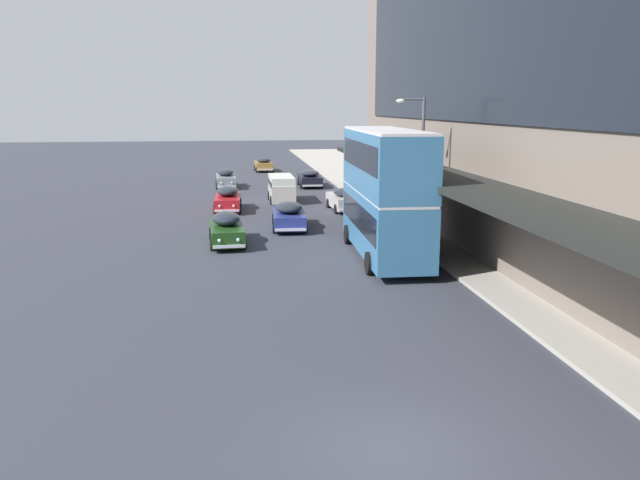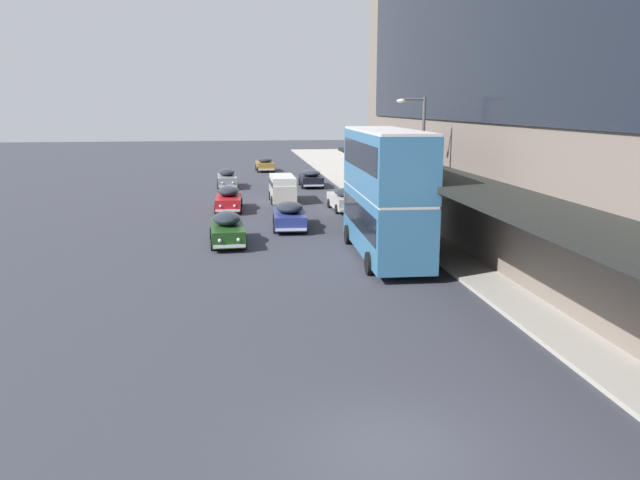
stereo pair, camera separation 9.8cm
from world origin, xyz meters
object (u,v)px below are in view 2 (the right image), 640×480
object	(u,v)px
sedan_second_near	(290,215)
vw_van	(282,187)
transit_bus_kerbside_front	(385,190)
sedan_trailing_mid	(227,229)
sedan_oncoming_rear	(227,178)
sedan_lead_mid	(345,199)
sedan_oncoming_front	(265,164)
sedan_lead_near	(229,199)
sedan_second_mid	(311,178)
street_lamp	(419,161)

from	to	relation	value
sedan_second_near	vw_van	size ratio (longest dim) A/B	1.07
transit_bus_kerbside_front	sedan_second_near	world-z (taller)	transit_bus_kerbside_front
sedan_trailing_mid	vw_van	distance (m)	14.99
sedan_second_near	sedan_oncoming_rear	size ratio (longest dim) A/B	1.03
sedan_second_near	sedan_lead_mid	world-z (taller)	sedan_second_near
sedan_oncoming_rear	sedan_lead_mid	size ratio (longest dim) A/B	1.05
sedan_oncoming_front	sedan_lead_near	xyz separation A→B (m)	(-3.79, -26.07, 0.05)
sedan_oncoming_front	sedan_second_near	world-z (taller)	sedan_second_near
vw_van	sedan_lead_mid	bearing A→B (deg)	-49.54
sedan_trailing_mid	vw_van	bearing A→B (deg)	74.47
sedan_second_mid	sedan_second_near	bearing A→B (deg)	-100.70
vw_van	street_lamp	bearing A→B (deg)	-70.59
transit_bus_kerbside_front	sedan_oncoming_front	world-z (taller)	transit_bus_kerbside_front
sedan_lead_mid	street_lamp	xyz separation A→B (m)	(1.73, -11.58, 3.65)
sedan_second_near	street_lamp	xyz separation A→B (m)	(6.13, -5.59, 3.63)
transit_bus_kerbside_front	sedan_oncoming_rear	xyz separation A→B (m)	(-7.69, 27.51, -2.47)
vw_van	street_lamp	xyz separation A→B (m)	(5.73, -16.28, 3.32)
sedan_lead_near	street_lamp	bearing A→B (deg)	-52.66
sedan_oncoming_front	vw_van	bearing A→B (deg)	-89.44
sedan_trailing_mid	street_lamp	bearing A→B (deg)	-10.65
transit_bus_kerbside_front	sedan_second_mid	distance (m)	27.05
transit_bus_kerbside_front	street_lamp	bearing A→B (deg)	44.66
street_lamp	transit_bus_kerbside_front	bearing A→B (deg)	-135.34
transit_bus_kerbside_front	sedan_oncoming_front	bearing A→B (deg)	95.09
sedan_oncoming_front	sedan_oncoming_rear	world-z (taller)	sedan_oncoming_rear
sedan_trailing_mid	street_lamp	world-z (taller)	street_lamp
sedan_lead_mid	sedan_second_mid	bearing A→B (deg)	93.46
sedan_trailing_mid	street_lamp	size ratio (longest dim) A/B	0.64
sedan_lead_mid	vw_van	world-z (taller)	vw_van
transit_bus_kerbside_front	sedan_trailing_mid	xyz separation A→B (m)	(-7.46, 4.10, -2.47)
sedan_lead_near	sedan_oncoming_rear	distance (m)	12.48
transit_bus_kerbside_front	sedan_lead_near	distance (m)	16.96
sedan_oncoming_front	sedan_second_mid	xyz separation A→B (m)	(3.43, -14.16, -0.00)
sedan_second_mid	sedan_trailing_mid	size ratio (longest dim) A/B	0.94
sedan_lead_near	sedan_oncoming_rear	bearing A→B (deg)	91.08
sedan_oncoming_front	sedan_second_near	distance (m)	33.25
transit_bus_kerbside_front	street_lamp	xyz separation A→B (m)	(2.29, 2.26, 1.15)
vw_van	transit_bus_kerbside_front	bearing A→B (deg)	-79.48
sedan_oncoming_front	sedan_lead_mid	distance (m)	27.58
vw_van	sedan_second_mid	bearing A→B (deg)	69.06
transit_bus_kerbside_front	sedan_second_near	distance (m)	9.08
sedan_lead_near	vw_van	xyz separation A→B (m)	(4.01, 3.50, 0.30)
sedan_second_near	sedan_oncoming_rear	world-z (taller)	sedan_oncoming_rear
sedan_oncoming_front	sedan_oncoming_rear	bearing A→B (deg)	-106.50
sedan_lead_near	street_lamp	world-z (taller)	street_lamp
transit_bus_kerbside_front	sedan_second_near	bearing A→B (deg)	116.04
sedan_oncoming_rear	street_lamp	world-z (taller)	street_lamp
sedan_lead_near	sedan_lead_mid	xyz separation A→B (m)	(8.02, -1.19, -0.03)
sedan_second_mid	street_lamp	xyz separation A→B (m)	(2.52, -24.67, 3.67)
sedan_lead_mid	vw_van	distance (m)	6.18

